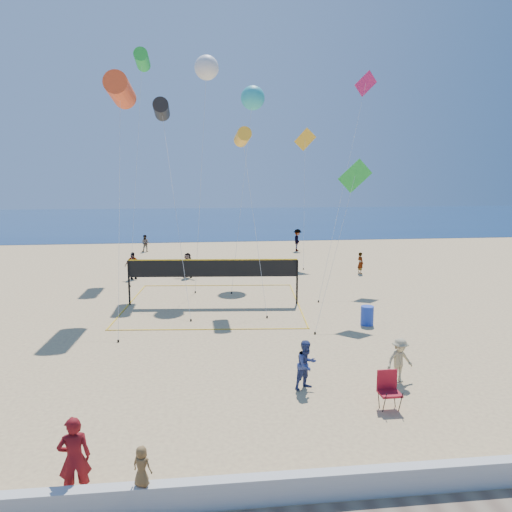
{
  "coord_description": "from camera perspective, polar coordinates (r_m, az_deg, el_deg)",
  "views": [
    {
      "loc": [
        -0.56,
        -12.17,
        6.65
      ],
      "look_at": [
        1.12,
        2.0,
        4.31
      ],
      "focal_mm": 35.0,
      "sensor_mm": 36.0,
      "label": 1
    }
  ],
  "objects": [
    {
      "name": "kite_9",
      "position": [
        38.92,
        5.62,
        12.47
      ],
      "size": [
        1.71,
        4.7,
        10.15
      ],
      "rotation": [
        0.0,
        0.0,
        -0.34
      ],
      "color": "yellow",
      "rests_on": "ground"
    },
    {
      "name": "kite_8",
      "position": [
        37.99,
        -12.88,
        21.01
      ],
      "size": [
        1.0,
        8.46,
        15.14
      ],
      "rotation": [
        0.0,
        0.0,
        0.0
      ],
      "color": "green",
      "rests_on": "ground"
    },
    {
      "name": "kite_7",
      "position": [
        34.47,
        -0.38,
        17.61
      ],
      "size": [
        2.93,
        7.53,
        12.42
      ],
      "rotation": [
        0.0,
        0.0,
        -0.21
      ],
      "color": "#2CAAB3",
      "rests_on": "ground"
    },
    {
      "name": "far_person_2",
      "position": [
        34.4,
        11.84,
        -0.79
      ],
      "size": [
        0.5,
        0.61,
        1.46
      ],
      "primitive_type": "imported",
      "rotation": [
        0.0,
        0.0,
        1.88
      ],
      "color": "gray",
      "rests_on": "ground"
    },
    {
      "name": "camp_chair",
      "position": [
        15.24,
        14.9,
        -14.3
      ],
      "size": [
        0.6,
        0.73,
        1.22
      ],
      "rotation": [
        0.0,
        0.0,
        0.0
      ],
      "color": "maroon",
      "rests_on": "ground"
    },
    {
      "name": "ocean",
      "position": [
        74.47,
        -6.33,
        4.16
      ],
      "size": [
        140.0,
        50.0,
        0.03
      ],
      "primitive_type": "cube",
      "color": "navy",
      "rests_on": "ground"
    },
    {
      "name": "kite_1",
      "position": [
        30.92,
        -10.74,
        16.13
      ],
      "size": [
        2.09,
        9.53,
        11.0
      ],
      "rotation": [
        0.0,
        0.0,
        0.01
      ],
      "color": "black",
      "rests_on": "ground"
    },
    {
      "name": "bystander_b",
      "position": [
        17.04,
        16.09,
        -11.39
      ],
      "size": [
        1.05,
        0.76,
        1.46
      ],
      "primitive_type": "imported",
      "rotation": [
        0.0,
        0.0,
        0.25
      ],
      "color": "tan",
      "rests_on": "ground"
    },
    {
      "name": "kite_4",
      "position": [
        24.37,
        11.06,
        8.21
      ],
      "size": [
        3.57,
        3.84,
        7.39
      ],
      "rotation": [
        0.0,
        0.0,
        0.09
      ],
      "color": "green",
      "rests_on": "ground"
    },
    {
      "name": "far_person_0",
      "position": [
        32.86,
        -13.91,
        -1.08
      ],
      "size": [
        1.11,
        0.8,
        1.74
      ],
      "primitive_type": "imported",
      "rotation": [
        0.0,
        0.0,
        0.41
      ],
      "color": "gray",
      "rests_on": "ground"
    },
    {
      "name": "seawall",
      "position": [
        11.17,
        -2.99,
        -25.36
      ],
      "size": [
        32.0,
        0.3,
        0.6
      ],
      "primitive_type": "cube",
      "color": "beige",
      "rests_on": "ground"
    },
    {
      "name": "far_person_1",
      "position": [
        32.69,
        -7.81,
        -1.06
      ],
      "size": [
        1.56,
        1.08,
        1.62
      ],
      "primitive_type": "imported",
      "rotation": [
        0.0,
        0.0,
        -0.45
      ],
      "color": "gray",
      "rests_on": "ground"
    },
    {
      "name": "ground",
      "position": [
        13.88,
        -3.85,
        -19.34
      ],
      "size": [
        120.0,
        120.0,
        0.0
      ],
      "primitive_type": "plane",
      "color": "#D7B879",
      "rests_on": "ground"
    },
    {
      "name": "toddler",
      "position": [
        10.82,
        -12.92,
        -22.37
      ],
      "size": [
        0.48,
        0.41,
        0.82
      ],
      "primitive_type": "imported",
      "rotation": [
        0.0,
        0.0,
        2.69
      ],
      "color": "brown",
      "rests_on": "seawall"
    },
    {
      "name": "bystander_a",
      "position": [
        15.99,
        5.78,
        -12.26
      ],
      "size": [
        0.96,
        0.89,
        1.56
      ],
      "primitive_type": "imported",
      "rotation": [
        0.0,
        0.0,
        0.53
      ],
      "color": "navy",
      "rests_on": "ground"
    },
    {
      "name": "kite_2",
      "position": [
        26.55,
        -1.54,
        13.41
      ],
      "size": [
        1.19,
        4.96,
        9.04
      ],
      "rotation": [
        0.0,
        0.0,
        0.04
      ],
      "color": "yellow",
      "rests_on": "ground"
    },
    {
      "name": "trash_barrel",
      "position": [
        22.93,
        12.59,
        -6.66
      ],
      "size": [
        0.66,
        0.66,
        0.85
      ],
      "primitive_type": "cylinder",
      "rotation": [
        0.0,
        0.0,
        -0.18
      ],
      "color": "#1B3BB5",
      "rests_on": "ground"
    },
    {
      "name": "kite_6",
      "position": [
        31.82,
        -5.67,
        20.62
      ],
      "size": [
        1.74,
        4.25,
        13.64
      ],
      "rotation": [
        0.0,
        0.0,
        -0.09
      ],
      "color": "silver",
      "rests_on": "ground"
    },
    {
      "name": "far_person_4",
      "position": [
        43.76,
        4.77,
        1.83
      ],
      "size": [
        1.05,
        1.4,
        1.93
      ],
      "primitive_type": "imported",
      "rotation": [
        0.0,
        0.0,
        1.28
      ],
      "color": "gray",
      "rests_on": "ground"
    },
    {
      "name": "kite_5",
      "position": [
        33.85,
        12.14,
        17.45
      ],
      "size": [
        5.52,
        7.63,
        13.23
      ],
      "rotation": [
        0.0,
        0.0,
        0.42
      ],
      "color": "#CB2160",
      "rests_on": "ground"
    },
    {
      "name": "woman",
      "position": [
        11.64,
        -20.04,
        -20.9
      ],
      "size": [
        0.75,
        0.59,
        1.81
      ],
      "primitive_type": "imported",
      "rotation": [
        0.0,
        0.0,
        3.41
      ],
      "color": "maroon",
      "rests_on": "ground"
    },
    {
      "name": "far_person_3",
      "position": [
        44.25,
        -12.52,
        1.42
      ],
      "size": [
        0.81,
        0.69,
        1.47
      ],
      "primitive_type": "imported",
      "rotation": [
        0.0,
        0.0,
        -0.2
      ],
      "color": "gray",
      "rests_on": "ground"
    },
    {
      "name": "kite_0",
      "position": [
        27.1,
        -15.25,
        17.8
      ],
      "size": [
        1.28,
        8.33,
        11.57
      ],
      "rotation": [
        0.0,
        0.0,
        -0.03
      ],
      "color": "#E54920",
      "rests_on": "ground"
    },
    {
      "name": "volleyball_net",
      "position": [
        25.7,
        -4.91,
        -2.01
      ],
      "size": [
        9.61,
        9.48,
        2.37
      ],
      "rotation": [
        0.0,
        0.0,
        -0.09
      ],
      "color": "black",
      "rests_on": "ground"
    }
  ]
}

